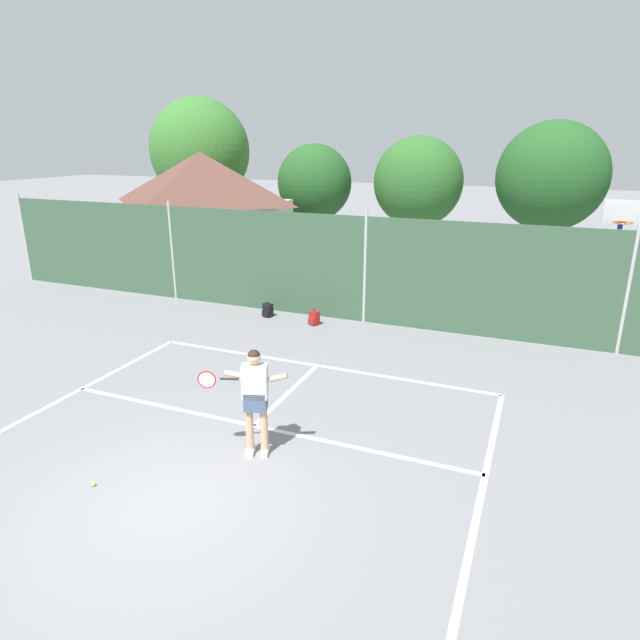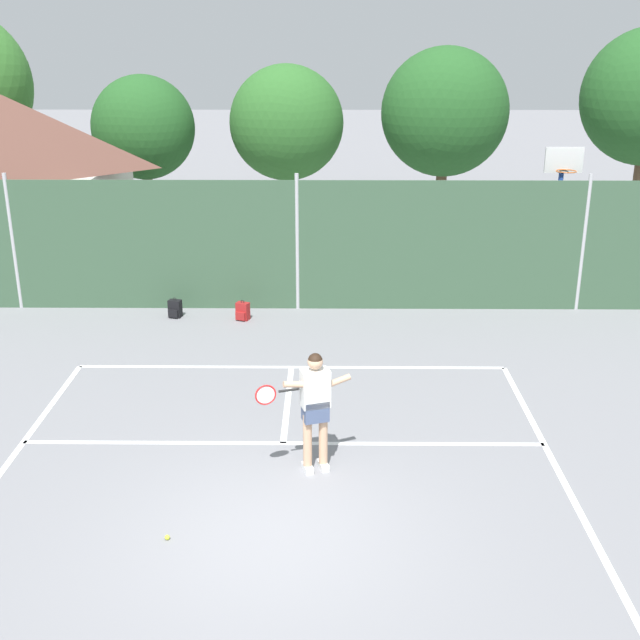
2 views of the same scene
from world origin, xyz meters
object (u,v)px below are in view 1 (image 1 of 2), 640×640
at_px(basketball_hoop, 616,249).
at_px(tennis_player, 255,393).
at_px(backpack_black, 268,310).
at_px(backpack_red, 314,318).
at_px(tennis_ball, 93,484).

bearing_deg(basketball_hoop, tennis_player, -123.42).
xyz_separation_m(backpack_black, backpack_red, (1.55, -0.16, 0.00)).
xyz_separation_m(basketball_hoop, backpack_black, (-9.04, -2.06, -2.12)).
distance_m(backpack_black, backpack_red, 1.56).
height_order(tennis_player, backpack_red, tennis_player).
xyz_separation_m(tennis_player, backpack_black, (-3.27, 6.68, -0.92)).
distance_m(tennis_player, backpack_red, 6.80).
height_order(tennis_player, backpack_black, tennis_player).
relative_size(basketball_hoop, tennis_player, 1.91).
bearing_deg(tennis_player, backpack_red, 104.78).
bearing_deg(backpack_red, basketball_hoop, 16.51).
distance_m(basketball_hoop, tennis_player, 10.53).
height_order(basketball_hoop, tennis_ball, basketball_hoop).
distance_m(tennis_player, backpack_black, 7.49).
bearing_deg(basketball_hoop, tennis_ball, -126.03).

